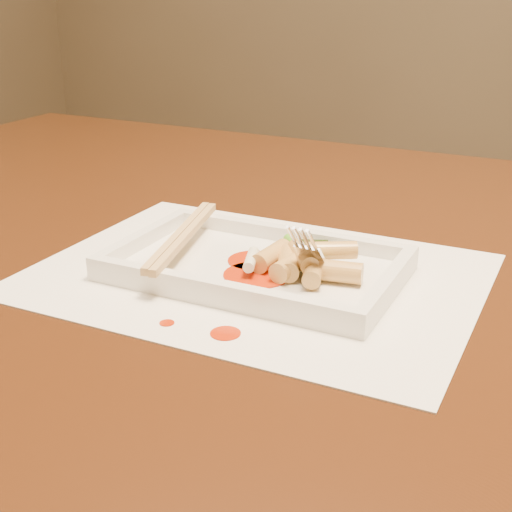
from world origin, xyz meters
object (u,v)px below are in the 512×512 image
at_px(table, 275,321).
at_px(plate_base, 256,270).
at_px(placemat, 256,275).
at_px(fork, 338,193).
at_px(chopstick_a, 179,235).

xyz_separation_m(table, plate_base, (0.03, -0.10, 0.11)).
bearing_deg(table, placemat, -75.13).
relative_size(placemat, fork, 2.86).
bearing_deg(fork, chopstick_a, -173.25).
bearing_deg(chopstick_a, table, 62.63).
relative_size(placemat, plate_base, 1.54).
bearing_deg(plate_base, chopstick_a, 180.00).
height_order(table, plate_base, plate_base).
height_order(table, chopstick_a, chopstick_a).
xyz_separation_m(table, fork, (0.10, -0.09, 0.18)).
relative_size(plate_base, chopstick_a, 1.39).
bearing_deg(plate_base, table, 104.87).
distance_m(plate_base, fork, 0.11).
height_order(placemat, plate_base, plate_base).
relative_size(table, fork, 10.00).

